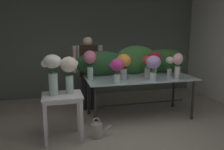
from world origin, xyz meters
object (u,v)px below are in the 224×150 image
(watering_can, at_px, (97,130))
(display_table_glass, at_px, (140,83))
(vase_ivory_roses, at_px, (170,65))
(vase_white_roses_tall, at_px, (52,70))
(vase_magenta_snapdragons, at_px, (117,68))
(vase_cream_lisianthus_tall, at_px, (69,70))
(vase_crimson_tulips, at_px, (154,60))
(vase_lilac_ranunculus, at_px, (153,64))
(vase_blush_anemones, at_px, (178,64))
(vase_rosy_freesia, at_px, (90,61))
(florist, at_px, (88,65))
(vase_scarlet_hydrangea, at_px, (148,64))
(vase_sunset_stock, at_px, (124,63))
(side_table_white, at_px, (62,102))

(watering_can, bearing_deg, display_table_glass, 35.33)
(vase_ivory_roses, relative_size, vase_white_roses_tall, 0.61)
(vase_magenta_snapdragons, distance_m, watering_can, 1.09)
(display_table_glass, bearing_deg, vase_cream_lisianthus_tall, -158.02)
(vase_crimson_tulips, xyz_separation_m, vase_lilac_ranunculus, (-0.23, -0.48, -0.01))
(vase_lilac_ranunculus, bearing_deg, vase_blush_anemones, -0.22)
(vase_rosy_freesia, height_order, watering_can, vase_rosy_freesia)
(vase_rosy_freesia, xyz_separation_m, vase_lilac_ranunculus, (1.10, -0.37, -0.05))
(display_table_glass, bearing_deg, vase_crimson_tulips, 26.29)
(display_table_glass, distance_m, vase_cream_lisianthus_tall, 1.56)
(vase_lilac_ranunculus, relative_size, vase_white_roses_tall, 0.72)
(vase_crimson_tulips, relative_size, vase_cream_lisianthus_tall, 0.78)
(florist, height_order, vase_scarlet_hydrangea, florist)
(watering_can, bearing_deg, vase_magenta_snapdragons, 37.25)
(vase_sunset_stock, bearing_deg, watering_can, -136.17)
(florist, distance_m, watering_can, 1.62)
(display_table_glass, relative_size, vase_rosy_freesia, 3.91)
(vase_lilac_ranunculus, distance_m, watering_can, 1.54)
(side_table_white, distance_m, vase_scarlet_hydrangea, 1.84)
(vase_magenta_snapdragons, height_order, vase_crimson_tulips, vase_crimson_tulips)
(vase_scarlet_hydrangea, bearing_deg, vase_blush_anemones, -33.80)
(display_table_glass, xyz_separation_m, side_table_white, (-1.51, -0.61, -0.08))
(vase_rosy_freesia, height_order, vase_ivory_roses, vase_rosy_freesia)
(florist, xyz_separation_m, vase_white_roses_tall, (-0.73, -1.28, 0.14))
(vase_cream_lisianthus_tall, bearing_deg, vase_blush_anemones, 7.30)
(display_table_glass, relative_size, vase_lilac_ranunculus, 4.61)
(display_table_glass, bearing_deg, vase_white_roses_tall, -159.56)
(display_table_glass, height_order, vase_cream_lisianthus_tall, vase_cream_lisianthus_tall)
(display_table_glass, bearing_deg, vase_sunset_stock, -164.92)
(vase_white_roses_tall, xyz_separation_m, watering_can, (0.65, -0.09, -1.00))
(vase_ivory_roses, xyz_separation_m, vase_cream_lisianthus_tall, (-2.01, -0.55, 0.08))
(vase_magenta_snapdragons, xyz_separation_m, vase_crimson_tulips, (0.94, 0.56, 0.03))
(vase_rosy_freesia, bearing_deg, vase_crimson_tulips, 4.93)
(vase_cream_lisianthus_tall, bearing_deg, vase_magenta_snapdragons, 12.44)
(vase_ivory_roses, bearing_deg, watering_can, -156.86)
(vase_sunset_stock, distance_m, vase_ivory_roses, 0.98)
(display_table_glass, height_order, vase_blush_anemones, vase_blush_anemones)
(side_table_white, relative_size, florist, 0.47)
(display_table_glass, distance_m, vase_blush_anemones, 0.80)
(side_table_white, distance_m, florist, 1.47)
(vase_magenta_snapdragons, distance_m, vase_crimson_tulips, 1.09)
(vase_sunset_stock, relative_size, vase_crimson_tulips, 1.04)
(florist, distance_m, vase_crimson_tulips, 1.37)
(vase_sunset_stock, bearing_deg, vase_crimson_tulips, 20.97)
(watering_can, bearing_deg, vase_blush_anemones, 13.86)
(vase_scarlet_hydrangea, distance_m, vase_cream_lisianthus_tall, 1.65)
(vase_sunset_stock, relative_size, vase_magenta_snapdragons, 1.10)
(vase_magenta_snapdragons, bearing_deg, vase_ivory_roses, 17.14)
(display_table_glass, relative_size, vase_white_roses_tall, 3.33)
(watering_can, bearing_deg, vase_rosy_freesia, 87.69)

